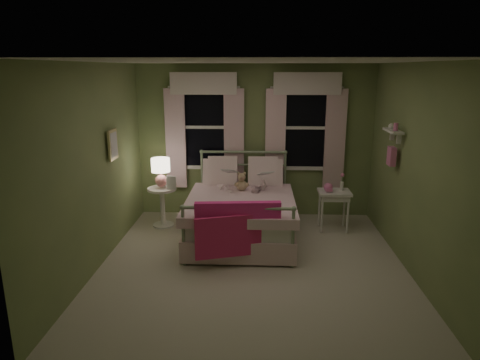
{
  "coord_description": "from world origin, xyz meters",
  "views": [
    {
      "loc": [
        0.07,
        -5.16,
        2.53
      ],
      "look_at": [
        -0.19,
        0.65,
        1.0
      ],
      "focal_mm": 32.0,
      "sensor_mm": 36.0,
      "label": 1
    }
  ],
  "objects_px": {
    "bed": "(241,213)",
    "teddy_bear": "(242,183)",
    "child_right": "(260,174)",
    "table_lamp": "(161,170)",
    "nightstand_left": "(162,201)",
    "nightstand_right": "(334,197)",
    "child_left": "(225,172)"
  },
  "relations": [
    {
      "from": "child_left",
      "to": "nightstand_right",
      "type": "height_order",
      "value": "child_left"
    },
    {
      "from": "teddy_bear",
      "to": "child_left",
      "type": "bearing_deg",
      "value": 150.5
    },
    {
      "from": "table_lamp",
      "to": "nightstand_right",
      "type": "xyz_separation_m",
      "value": [
        2.76,
        -0.06,
        -0.4
      ]
    },
    {
      "from": "bed",
      "to": "nightstand_right",
      "type": "distance_m",
      "value": 1.51
    },
    {
      "from": "bed",
      "to": "nightstand_left",
      "type": "height_order",
      "value": "bed"
    },
    {
      "from": "child_right",
      "to": "child_left",
      "type": "bearing_deg",
      "value": 17.39
    },
    {
      "from": "teddy_bear",
      "to": "child_right",
      "type": "bearing_deg",
      "value": 29.5
    },
    {
      "from": "child_left",
      "to": "table_lamp",
      "type": "height_order",
      "value": "child_left"
    },
    {
      "from": "child_right",
      "to": "bed",
      "type": "bearing_deg",
      "value": 73.79
    },
    {
      "from": "child_right",
      "to": "nightstand_right",
      "type": "height_order",
      "value": "child_right"
    },
    {
      "from": "bed",
      "to": "nightstand_left",
      "type": "distance_m",
      "value": 1.37
    },
    {
      "from": "nightstand_left",
      "to": "nightstand_right",
      "type": "bearing_deg",
      "value": -1.3
    },
    {
      "from": "child_right",
      "to": "nightstand_right",
      "type": "distance_m",
      "value": 1.23
    },
    {
      "from": "teddy_bear",
      "to": "nightstand_right",
      "type": "xyz_separation_m",
      "value": [
        1.46,
        0.1,
        -0.24
      ]
    },
    {
      "from": "child_right",
      "to": "nightstand_left",
      "type": "xyz_separation_m",
      "value": [
        -1.58,
        0.0,
        -0.48
      ]
    },
    {
      "from": "teddy_bear",
      "to": "table_lamp",
      "type": "xyz_separation_m",
      "value": [
        -1.3,
        0.16,
        0.16
      ]
    },
    {
      "from": "bed",
      "to": "nightstand_left",
      "type": "bearing_deg",
      "value": 161.97
    },
    {
      "from": "child_left",
      "to": "child_right",
      "type": "bearing_deg",
      "value": 157.87
    },
    {
      "from": "table_lamp",
      "to": "child_left",
      "type": "bearing_deg",
      "value": -0.13
    },
    {
      "from": "child_left",
      "to": "nightstand_left",
      "type": "relative_size",
      "value": 1.08
    },
    {
      "from": "table_lamp",
      "to": "nightstand_right",
      "type": "bearing_deg",
      "value": -1.3
    },
    {
      "from": "child_right",
      "to": "table_lamp",
      "type": "bearing_deg",
      "value": 17.3
    },
    {
      "from": "child_left",
      "to": "teddy_bear",
      "type": "distance_m",
      "value": 0.35
    },
    {
      "from": "bed",
      "to": "nightstand_left",
      "type": "xyz_separation_m",
      "value": [
        -1.3,
        0.42,
        0.03
      ]
    },
    {
      "from": "teddy_bear",
      "to": "table_lamp",
      "type": "relative_size",
      "value": 0.65
    },
    {
      "from": "teddy_bear",
      "to": "table_lamp",
      "type": "bearing_deg",
      "value": 172.96
    },
    {
      "from": "child_left",
      "to": "child_right",
      "type": "xyz_separation_m",
      "value": [
        0.56,
        0.0,
        -0.02
      ]
    },
    {
      "from": "bed",
      "to": "teddy_bear",
      "type": "bearing_deg",
      "value": 90.0
    },
    {
      "from": "bed",
      "to": "teddy_bear",
      "type": "height_order",
      "value": "bed"
    },
    {
      "from": "bed",
      "to": "teddy_bear",
      "type": "relative_size",
      "value": 6.7
    },
    {
      "from": "child_left",
      "to": "table_lamp",
      "type": "bearing_deg",
      "value": -22.26
    },
    {
      "from": "child_right",
      "to": "table_lamp",
      "type": "relative_size",
      "value": 1.41
    }
  ]
}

